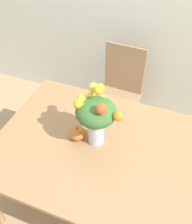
# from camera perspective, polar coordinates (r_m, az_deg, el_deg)

# --- Properties ---
(ground_plane) EXTENTS (12.00, 12.00, 0.00)m
(ground_plane) POSITION_cam_1_polar(r_m,az_deg,el_deg) (2.46, 0.15, -18.09)
(ground_plane) COLOR tan
(dining_table) EXTENTS (1.44, 1.10, 0.73)m
(dining_table) POSITION_cam_1_polar(r_m,az_deg,el_deg) (1.91, 0.18, -8.87)
(dining_table) COLOR #9E754C
(dining_table) RESTS_ON ground_plane
(flower_vase) EXTENTS (0.33, 0.29, 0.46)m
(flower_vase) POSITION_cam_1_polar(r_m,az_deg,el_deg) (1.70, -0.03, -0.63)
(flower_vase) COLOR silver
(flower_vase) RESTS_ON dining_table
(pumpkin) EXTENTS (0.12, 0.12, 0.11)m
(pumpkin) POSITION_cam_1_polar(r_m,az_deg,el_deg) (1.87, -4.13, -4.60)
(pumpkin) COLOR orange
(pumpkin) RESTS_ON dining_table
(dining_chair_near_window) EXTENTS (0.43, 0.43, 0.95)m
(dining_chair_near_window) POSITION_cam_1_polar(r_m,az_deg,el_deg) (2.65, 4.98, 4.13)
(dining_chair_near_window) COLOR #9E7A56
(dining_chair_near_window) RESTS_ON ground_plane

